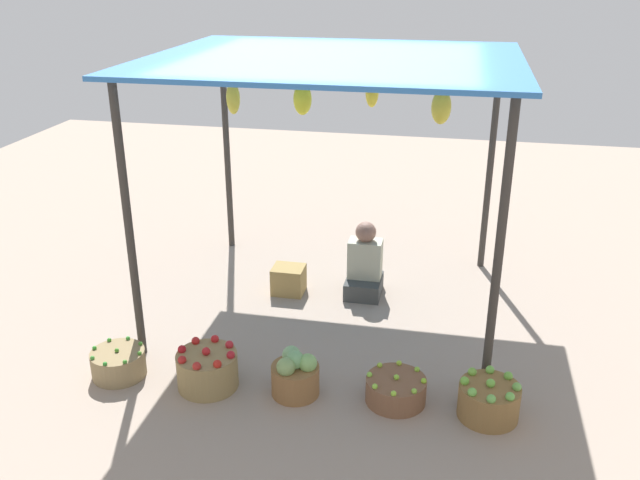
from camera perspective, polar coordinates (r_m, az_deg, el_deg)
The scene contains 9 objects.
ground_plane at distance 6.92m, azimuth 1.04°, elevation -5.32°, with size 14.00×14.00×0.00m, color gray.
market_stall_structure at distance 6.18m, azimuth 1.25°, elevation 13.47°, with size 3.24×2.77×2.43m.
vendor_person at distance 7.01m, azimuth 3.74°, elevation -2.24°, with size 0.36×0.44×0.78m.
basket_green_chilies at distance 6.01m, azimuth -16.46°, elevation -9.82°, with size 0.45×0.45×0.25m.
basket_red_apples at distance 5.69m, azimuth -9.38°, elevation -10.60°, with size 0.49×0.49×0.36m.
basket_cabbages at distance 5.53m, azimuth -2.08°, elevation -11.18°, with size 0.38×0.38×0.39m.
basket_limes at distance 5.51m, azimuth 6.34°, elevation -12.31°, with size 0.47×0.47×0.24m.
basket_green_apples at distance 5.45m, azimuth 13.90°, elevation -12.85°, with size 0.46×0.46×0.33m.
wooden_crate_near_vendor at distance 7.08m, azimuth -2.64°, elevation -3.33°, with size 0.32×0.28×0.29m, color #9E8048.
Camera 1 is at (1.11, -6.00, 3.26)m, focal length 38.35 mm.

